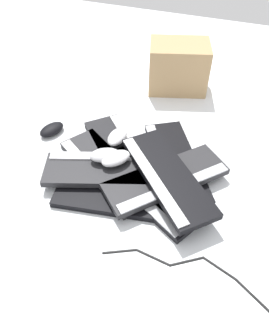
% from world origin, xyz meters
% --- Properties ---
extents(ground_plane, '(3.20, 3.20, 0.00)m').
position_xyz_m(ground_plane, '(0.00, 0.00, 0.00)').
color(ground_plane, silver).
extents(keyboard_0, '(0.22, 0.46, 0.03)m').
position_xyz_m(keyboard_0, '(0.04, -0.02, 0.01)').
color(keyboard_0, black).
rests_on(keyboard_0, ground).
extents(keyboard_1, '(0.35, 0.46, 0.03)m').
position_xyz_m(keyboard_1, '(-0.03, 0.06, 0.01)').
color(keyboard_1, black).
rests_on(keyboard_1, ground).
extents(keyboard_2, '(0.46, 0.35, 0.03)m').
position_xyz_m(keyboard_2, '(-0.19, 0.12, 0.01)').
color(keyboard_2, black).
rests_on(keyboard_2, ground).
extents(keyboard_3, '(0.43, 0.41, 0.03)m').
position_xyz_m(keyboard_3, '(-0.17, -0.10, 0.01)').
color(keyboard_3, black).
rests_on(keyboard_3, ground).
extents(keyboard_4, '(0.37, 0.45, 0.03)m').
position_xyz_m(keyboard_4, '(-0.06, -0.12, 0.01)').
color(keyboard_4, '#232326').
rests_on(keyboard_4, ground).
extents(keyboard_5, '(0.28, 0.46, 0.03)m').
position_xyz_m(keyboard_5, '(-0.04, -0.10, 0.04)').
color(keyboard_5, '#232326').
rests_on(keyboard_5, keyboard_4).
extents(keyboard_6, '(0.42, 0.41, 0.03)m').
position_xyz_m(keyboard_6, '(-0.07, 0.12, 0.04)').
color(keyboard_6, '#232326').
rests_on(keyboard_6, keyboard_1).
extents(keyboard_7, '(0.42, 0.41, 0.03)m').
position_xyz_m(keyboard_7, '(-0.05, 0.12, 0.07)').
color(keyboard_7, black).
rests_on(keyboard_7, keyboard_6).
extents(mouse_0, '(0.12, 0.08, 0.04)m').
position_xyz_m(mouse_0, '(-0.15, 0.10, 0.05)').
color(mouse_0, black).
rests_on(mouse_0, keyboard_2).
extents(mouse_1, '(0.13, 0.10, 0.04)m').
position_xyz_m(mouse_1, '(-0.20, -0.41, 0.02)').
color(mouse_1, black).
rests_on(mouse_1, ground).
extents(mouse_2, '(0.12, 0.08, 0.04)m').
position_xyz_m(mouse_2, '(-0.21, -0.12, 0.05)').
color(mouse_2, silver).
rests_on(mouse_2, keyboard_3).
extents(mouse_3, '(0.13, 0.12, 0.04)m').
position_xyz_m(mouse_3, '(-0.15, 0.10, 0.05)').
color(mouse_3, '#B7B7BC').
rests_on(mouse_3, keyboard_2).
extents(mouse_4, '(0.11, 0.13, 0.04)m').
position_xyz_m(mouse_4, '(-0.07, -0.12, 0.08)').
color(mouse_4, '#B7B7BC').
rests_on(mouse_4, keyboard_5).
extents(mouse_5, '(0.13, 0.12, 0.04)m').
position_xyz_m(mouse_5, '(-0.07, -0.07, 0.08)').
color(mouse_5, silver).
rests_on(mouse_5, keyboard_5).
extents(cable_0, '(0.24, 0.87, 0.01)m').
position_xyz_m(cable_0, '(0.25, 0.46, 0.00)').
color(cable_0, black).
rests_on(cable_0, ground).
extents(cardboard_box, '(0.25, 0.31, 0.22)m').
position_xyz_m(cardboard_box, '(-0.71, -0.01, 0.11)').
color(cardboard_box, tan).
rests_on(cardboard_box, ground).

